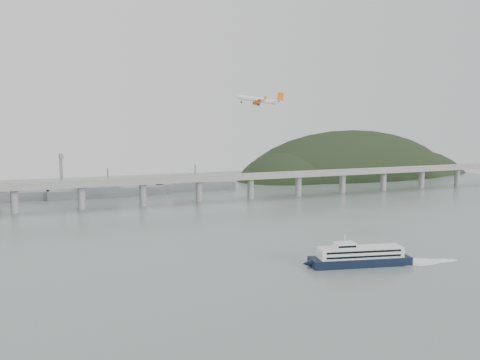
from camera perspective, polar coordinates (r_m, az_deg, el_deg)
name	(u,v)px	position (r m, az deg, el deg)	size (l,w,h in m)	color
ground	(281,261)	(263.93, 4.59, -9.07)	(900.00, 900.00, 0.00)	slate
bridge	(176,183)	(444.73, -7.24, -0.37)	(800.00, 22.00, 23.90)	gray
headland	(359,190)	(692.97, 13.27, -1.08)	(365.00, 155.00, 156.00)	black
ferry	(360,257)	(262.38, 13.31, -8.36)	(82.69, 27.65, 15.76)	black
airliner	(259,100)	(331.07, 2.16, 8.96)	(31.86, 29.52, 8.92)	white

